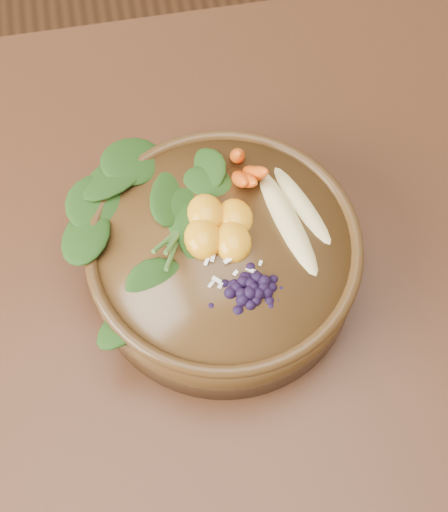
{
  "coord_description": "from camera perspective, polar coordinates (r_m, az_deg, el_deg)",
  "views": [
    {
      "loc": [
        -0.05,
        -0.33,
        1.5
      ],
      "look_at": [
        0.02,
        0.02,
        0.8
      ],
      "focal_mm": 50.0,
      "sensor_mm": 36.0,
      "label": 1
    }
  ],
  "objects": [
    {
      "name": "mandarin_cluster",
      "position": [
        0.76,
        -0.41,
        2.82
      ],
      "size": [
        0.1,
        0.11,
        0.03
      ],
      "primitive_type": null,
      "rotation": [
        0.0,
        0.0,
        0.22
      ],
      "color": "orange",
      "rests_on": "stoneware_bowl"
    },
    {
      "name": "dining_table",
      "position": [
        0.91,
        -1.0,
        -5.62
      ],
      "size": [
        1.6,
        0.9,
        0.75
      ],
      "color": "#331C0C",
      "rests_on": "ground"
    },
    {
      "name": "carrot_cluster",
      "position": [
        0.78,
        1.32,
        8.64
      ],
      "size": [
        0.07,
        0.07,
        0.08
      ],
      "primitive_type": null,
      "rotation": [
        0.0,
        0.0,
        0.22
      ],
      "color": "#E75818",
      "rests_on": "stoneware_bowl"
    },
    {
      "name": "coconut_flakes",
      "position": [
        0.75,
        0.76,
        -0.03
      ],
      "size": [
        0.11,
        0.09,
        0.01
      ],
      "primitive_type": null,
      "rotation": [
        0.0,
        0.0,
        0.22
      ],
      "color": "white",
      "rests_on": "stoneware_bowl"
    },
    {
      "name": "stoneware_bowl",
      "position": [
        0.8,
        0.0,
        -0.33
      ],
      "size": [
        0.36,
        0.36,
        0.08
      ],
      "primitive_type": "cylinder",
      "rotation": [
        0.0,
        0.0,
        0.22
      ],
      "color": "#4B2F13",
      "rests_on": "dining_table"
    },
    {
      "name": "ground",
      "position": [
        1.54,
        -0.61,
        -14.69
      ],
      "size": [
        4.0,
        4.0,
        0.0
      ],
      "primitive_type": "plane",
      "color": "#381E0F",
      "rests_on": "ground"
    },
    {
      "name": "kale_heap",
      "position": [
        0.77,
        -5.02,
        4.38
      ],
      "size": [
        0.23,
        0.21,
        0.05
      ],
      "primitive_type": null,
      "rotation": [
        0.0,
        0.0,
        0.22
      ],
      "color": "#203F15",
      "rests_on": "stoneware_bowl"
    },
    {
      "name": "blueberry_pile",
      "position": [
        0.72,
        2.16,
        -2.08
      ],
      "size": [
        0.16,
        0.13,
        0.04
      ],
      "primitive_type": null,
      "rotation": [
        0.0,
        0.0,
        0.22
      ],
      "color": "black",
      "rests_on": "stoneware_bowl"
    },
    {
      "name": "banana_halves",
      "position": [
        0.77,
        5.76,
        3.99
      ],
      "size": [
        0.09,
        0.17,
        0.03
      ],
      "rotation": [
        0.0,
        0.0,
        0.22
      ],
      "color": "#E0CC84",
      "rests_on": "stoneware_bowl"
    }
  ]
}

